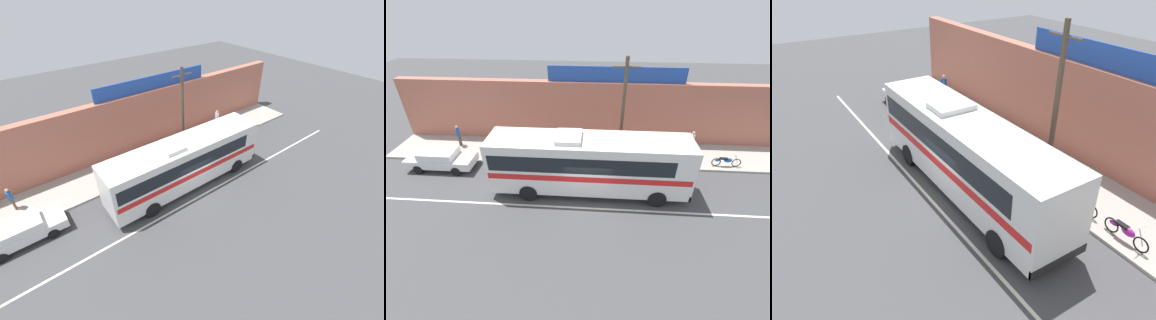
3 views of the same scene
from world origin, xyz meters
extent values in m
plane|color=#444447|center=(0.00, 0.00, 0.00)|extent=(70.00, 70.00, 0.00)
cube|color=#A8A399|center=(0.00, 5.20, 0.07)|extent=(30.00, 3.60, 0.14)
cube|color=#B26651|center=(0.00, 7.35, 2.40)|extent=(30.00, 0.70, 4.80)
cube|color=#234CAD|center=(1.68, 7.35, 5.35)|extent=(9.90, 0.12, 1.10)
cube|color=silver|center=(0.00, -0.80, 0.00)|extent=(30.00, 0.14, 0.01)
cube|color=silver|center=(0.04, 0.88, 1.99)|extent=(11.51, 2.48, 3.10)
cube|color=black|center=(-0.42, 0.88, 2.54)|extent=(10.12, 2.50, 0.96)
cube|color=red|center=(0.04, 0.88, 1.69)|extent=(11.28, 2.49, 0.36)
cube|color=black|center=(5.76, 0.88, 2.44)|extent=(0.04, 2.23, 1.40)
cube|color=black|center=(5.75, 0.88, 0.62)|extent=(0.12, 2.48, 0.36)
cube|color=silver|center=(-1.11, 0.88, 3.66)|extent=(1.40, 1.73, 0.24)
cylinder|color=black|center=(3.95, 2.03, 0.52)|extent=(1.04, 0.32, 1.04)
cylinder|color=black|center=(3.95, -0.27, 0.52)|extent=(1.04, 0.32, 1.04)
cylinder|color=black|center=(-3.41, 2.03, 0.52)|extent=(1.04, 0.32, 1.04)
cylinder|color=black|center=(-3.41, -0.27, 0.52)|extent=(1.04, 0.32, 1.04)
cube|color=silver|center=(-10.11, 2.59, 0.61)|extent=(4.49, 1.75, 0.56)
cube|color=silver|center=(-10.21, 2.59, 1.13)|extent=(2.34, 1.57, 0.48)
cube|color=black|center=(-9.34, 2.59, 1.09)|extent=(0.21, 1.47, 0.34)
cylinder|color=black|center=(-8.80, 3.42, 0.31)|extent=(0.62, 0.20, 0.62)
cylinder|color=black|center=(-8.80, 1.77, 0.31)|extent=(0.62, 0.20, 0.62)
cylinder|color=black|center=(-11.41, 1.77, 0.31)|extent=(0.62, 0.20, 0.62)
cylinder|color=brown|center=(1.99, 3.81, 3.75)|extent=(0.22, 0.22, 7.22)
cylinder|color=brown|center=(1.99, 3.81, 6.76)|extent=(1.60, 0.10, 0.10)
torus|color=black|center=(10.08, 3.95, 0.45)|extent=(0.62, 0.06, 0.62)
torus|color=black|center=(8.73, 3.95, 0.45)|extent=(0.62, 0.06, 0.62)
cylinder|color=silver|center=(10.00, 3.95, 0.75)|extent=(0.34, 0.04, 0.65)
cylinder|color=silver|center=(9.90, 3.95, 1.07)|extent=(0.03, 0.56, 0.03)
ellipsoid|color=#1E51B2|center=(9.47, 3.95, 0.63)|extent=(0.56, 0.22, 0.34)
cube|color=black|center=(9.16, 3.95, 0.75)|extent=(0.52, 0.20, 0.10)
ellipsoid|color=#1E51B2|center=(8.79, 3.95, 0.59)|extent=(0.36, 0.14, 0.16)
torus|color=black|center=(6.64, 3.99, 0.45)|extent=(0.62, 0.06, 0.62)
torus|color=black|center=(5.39, 3.99, 0.45)|extent=(0.62, 0.06, 0.62)
cylinder|color=silver|center=(6.56, 3.99, 0.75)|extent=(0.34, 0.04, 0.65)
cylinder|color=silver|center=(6.46, 3.99, 1.07)|extent=(0.03, 0.56, 0.03)
ellipsoid|color=#991E8C|center=(6.08, 3.99, 0.63)|extent=(0.56, 0.22, 0.34)
cube|color=black|center=(5.79, 3.99, 0.75)|extent=(0.52, 0.20, 0.10)
ellipsoid|color=#991E8C|center=(5.45, 3.99, 0.59)|extent=(0.36, 0.14, 0.16)
torus|color=black|center=(4.40, 4.00, 0.45)|extent=(0.62, 0.06, 0.62)
torus|color=black|center=(3.13, 4.00, 0.45)|extent=(0.62, 0.06, 0.62)
cylinder|color=silver|center=(4.32, 4.00, 0.75)|extent=(0.34, 0.04, 0.65)
cylinder|color=silver|center=(4.22, 4.00, 1.07)|extent=(0.03, 0.56, 0.03)
ellipsoid|color=#991E8C|center=(3.83, 4.00, 0.63)|extent=(0.56, 0.22, 0.34)
cube|color=black|center=(3.54, 4.00, 0.75)|extent=(0.52, 0.20, 0.10)
ellipsoid|color=#991E8C|center=(3.19, 4.00, 0.59)|extent=(0.36, 0.14, 0.16)
cylinder|color=black|center=(7.45, 5.86, 0.55)|extent=(0.13, 0.13, 0.82)
cylinder|color=black|center=(7.45, 5.68, 0.55)|extent=(0.13, 0.13, 0.82)
cylinder|color=white|center=(7.45, 5.77, 1.27)|extent=(0.30, 0.30, 0.62)
sphere|color=tan|center=(7.45, 5.77, 1.72)|extent=(0.22, 0.22, 0.22)
cylinder|color=white|center=(7.45, 5.97, 1.30)|extent=(0.08, 0.08, 0.57)
cylinder|color=white|center=(7.45, 5.57, 1.30)|extent=(0.08, 0.08, 0.57)
cylinder|color=brown|center=(-10.16, 5.57, 0.55)|extent=(0.13, 0.13, 0.82)
cylinder|color=brown|center=(-10.16, 5.39, 0.55)|extent=(0.13, 0.13, 0.82)
cylinder|color=#23519E|center=(-10.16, 5.48, 1.27)|extent=(0.30, 0.30, 0.61)
sphere|color=tan|center=(-10.16, 5.48, 1.72)|extent=(0.22, 0.22, 0.22)
cylinder|color=#23519E|center=(-10.16, 5.68, 1.30)|extent=(0.08, 0.08, 0.57)
cylinder|color=#23519E|center=(-10.16, 5.28, 1.30)|extent=(0.08, 0.08, 0.57)
camera|label=1|loc=(-8.51, -10.83, 12.53)|focal=24.51mm
camera|label=2|loc=(0.34, -12.08, 10.61)|focal=25.03mm
camera|label=3|loc=(11.34, -6.28, 9.51)|focal=33.94mm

